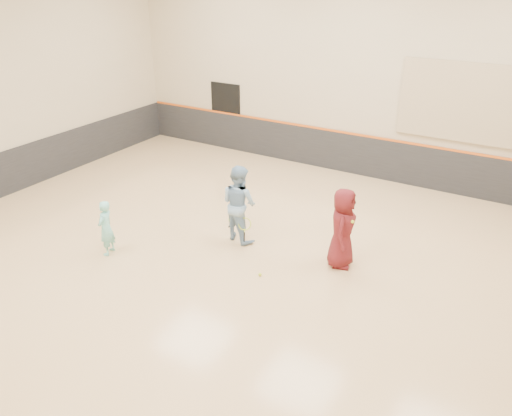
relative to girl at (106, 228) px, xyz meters
The scene contains 14 objects.
room 3.05m from the girl, 21.53° to the left, with size 15.04×12.04×6.22m.
wainscot_back 7.63m from the girl, 68.24° to the left, with size 14.90×0.04×1.20m, color #232326.
wainscot_left 4.77m from the girl, 166.49° to the left, with size 0.04×11.90×1.20m, color #232326.
accent_stripe 7.64m from the girl, 68.22° to the left, with size 14.90×0.03×0.06m, color #D85914.
acoustic_panel 9.23m from the girl, 51.46° to the left, with size 3.20×0.08×2.00m, color tan.
doorway 7.31m from the girl, 103.26° to the left, with size 1.10×0.05×2.20m, color black.
girl is the anchor object (origin of this frame).
instructor 2.90m from the girl, 43.83° to the left, with size 0.86×0.67×1.77m, color #7FA4C4.
young_man 4.96m from the girl, 25.53° to the left, with size 0.83×0.54×1.70m, color #5C161A.
held_racket 2.96m from the girl, 37.46° to the left, with size 0.37×0.37×0.56m, color #B0C92C, non-canonical shape.
spare_racket 3.14m from the girl, 61.18° to the left, with size 0.67×0.67×0.04m, color #A8DB30, non-canonical shape.
ball_under_racket 3.43m from the girl, 15.45° to the left, with size 0.07×0.07×0.07m, color #C8D832.
ball_in_hand 5.14m from the girl, 22.89° to the left, with size 0.07×0.07×0.07m, color #D7E535.
ball_beside_spare 3.02m from the girl, 59.76° to the left, with size 0.07×0.07×0.07m, color #CBDE33.
Camera 1 is at (4.66, -7.50, 5.61)m, focal length 35.00 mm.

